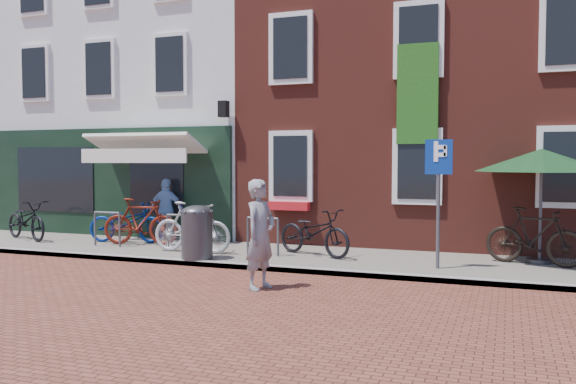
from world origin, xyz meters
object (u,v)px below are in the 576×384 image
(cafe_person, at_px, (167,209))
(woman, at_px, (260,234))
(parking_sign, at_px, (439,180))
(bicycle_4, at_px, (314,232))
(litter_bin, at_px, (197,229))
(bicycle_3, at_px, (192,227))
(bicycle_5, at_px, (534,236))
(parasol, at_px, (542,156))
(bicycle_2, at_px, (127,222))
(bicycle_1, at_px, (141,222))
(bicycle_0, at_px, (26,220))

(cafe_person, bearing_deg, woman, 131.71)
(parking_sign, bearing_deg, bicycle_4, 166.37)
(litter_bin, distance_m, bicycle_3, 0.89)
(cafe_person, bearing_deg, bicycle_5, 170.64)
(woman, distance_m, bicycle_4, 3.04)
(parking_sign, xyz_separation_m, bicycle_5, (1.72, 1.02, -1.10))
(parasol, xyz_separation_m, bicycle_5, (-0.12, -0.32, -1.56))
(bicycle_2, height_order, bicycle_5, bicycle_5)
(bicycle_1, bearing_deg, bicycle_5, -99.66)
(woman, distance_m, cafe_person, 5.94)
(parasol, height_order, bicycle_4, parasol)
(bicycle_4, bearing_deg, litter_bin, 143.93)
(bicycle_1, bearing_deg, cafe_person, -20.53)
(cafe_person, xyz_separation_m, bicycle_5, (8.64, -0.67, -0.23))
(parasol, relative_size, bicycle_0, 1.32)
(bicycle_0, height_order, bicycle_3, bicycle_3)
(parking_sign, xyz_separation_m, cafe_person, (-6.93, 1.69, -0.87))
(bicycle_2, bearing_deg, bicycle_1, -124.65)
(bicycle_1, distance_m, bicycle_3, 1.88)
(bicycle_1, xyz_separation_m, bicycle_3, (1.77, -0.65, 0.00))
(woman, height_order, bicycle_0, woman)
(parking_sign, bearing_deg, bicycle_0, 176.98)
(parking_sign, height_order, cafe_person, parking_sign)
(parking_sign, relative_size, parasol, 0.95)
(bicycle_1, height_order, bicycle_3, same)
(cafe_person, bearing_deg, bicycle_3, 130.77)
(bicycle_3, height_order, bicycle_4, bicycle_3)
(bicycle_5, bearing_deg, bicycle_3, 113.56)
(litter_bin, relative_size, bicycle_3, 0.63)
(bicycle_2, bearing_deg, bicycle_4, -106.20)
(woman, xyz_separation_m, bicycle_0, (-7.77, 2.93, -0.30))
(bicycle_0, xyz_separation_m, bicycle_3, (5.07, -0.44, 0.06))
(parasol, distance_m, bicycle_2, 9.62)
(bicycle_3, bearing_deg, cafe_person, 45.16)
(litter_bin, bearing_deg, parking_sign, 7.26)
(woman, bearing_deg, litter_bin, 63.91)
(parasol, bearing_deg, parking_sign, -143.85)
(parking_sign, xyz_separation_m, bicycle_2, (-7.65, 1.00, -1.15))
(parking_sign, height_order, bicycle_1, parking_sign)
(litter_bin, height_order, woman, woman)
(parasol, relative_size, bicycle_5, 1.36)
(woman, height_order, bicycle_1, woman)
(bicycle_3, distance_m, bicycle_4, 2.72)
(parasol, distance_m, bicycle_1, 9.06)
(litter_bin, xyz_separation_m, bicycle_1, (-2.29, 1.37, -0.05))
(bicycle_0, distance_m, bicycle_1, 3.31)
(parking_sign, xyz_separation_m, parasol, (1.83, 1.34, 0.46))
(woman, xyz_separation_m, cafe_person, (-4.32, 4.08, -0.02))
(parking_sign, height_order, bicycle_0, parking_sign)
(bicycle_5, bearing_deg, woman, 144.40)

